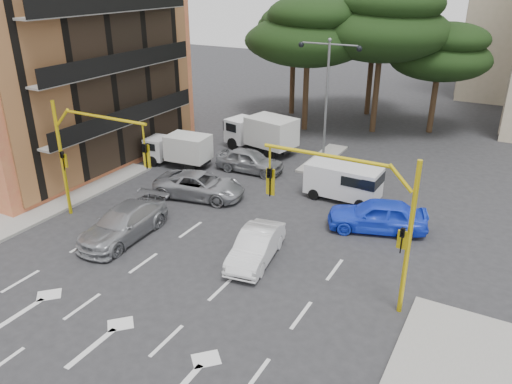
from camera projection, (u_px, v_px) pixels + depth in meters
ground at (181, 275)px, 20.82m from camera, size 120.00×120.00×0.00m
median_strip at (323, 159)px, 33.63m from camera, size 1.40×6.00×0.15m
apartment_orange at (24, 52)px, 32.35m from camera, size 15.19×16.15×13.70m
pine_left_near at (309, 31)px, 37.09m from camera, size 9.15×9.15×10.23m
pine_center at (383, 22)px, 36.22m from camera, size 9.98×9.98×11.16m
pine_left_far at (294, 33)px, 41.90m from camera, size 8.32×8.32×9.30m
pine_right at (441, 51)px, 36.91m from camera, size 7.49×7.49×8.37m
pine_back at (375, 25)px, 41.39m from camera, size 9.15×9.15×10.23m
signal_mast_right at (361, 207)px, 17.86m from camera, size 5.79×0.37×6.00m
signal_mast_left at (85, 148)px, 23.83m from camera, size 5.79×0.37×6.00m
street_lamp_center at (328, 79)px, 31.46m from camera, size 4.16×0.36×7.77m
car_white_hatch at (256, 246)px, 21.65m from camera, size 2.07×4.34×1.37m
car_blue_compact at (377, 215)px, 24.16m from camera, size 5.10×3.26×1.62m
car_silver_wagon at (124, 223)px, 23.53m from camera, size 2.30×5.22×1.49m
car_silver_cross_a at (200, 185)px, 27.83m from camera, size 5.40×3.24×1.40m
car_silver_cross_b at (250, 160)px, 31.39m from camera, size 4.38×1.92×1.47m
van_white at (343, 182)px, 27.42m from camera, size 4.07×1.93×2.01m
box_truck_a at (178, 150)px, 32.20m from camera, size 4.51×2.20×2.15m
box_truck_b at (261, 134)px, 34.70m from camera, size 5.62×3.25×2.59m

